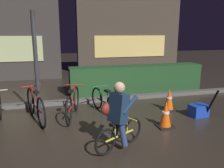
# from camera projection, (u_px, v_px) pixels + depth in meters

# --- Properties ---
(ground_plane) EXTENTS (40.00, 40.00, 0.00)m
(ground_plane) POSITION_uv_depth(u_px,v_px,m) (110.00, 131.00, 4.89)
(ground_plane) COLOR #2D261E
(sidewalk_curb) EXTENTS (12.00, 0.24, 0.12)m
(sidewalk_curb) POSITION_uv_depth(u_px,v_px,m) (92.00, 100.00, 6.95)
(sidewalk_curb) COLOR #56544F
(sidewalk_curb) RESTS_ON ground
(hedge_row) EXTENTS (4.80, 0.70, 0.94)m
(hedge_row) POSITION_uv_depth(u_px,v_px,m) (137.00, 78.00, 8.16)
(hedge_row) COLOR #214723
(hedge_row) RESTS_ON ground
(storefront_right) EXTENTS (5.52, 0.54, 4.37)m
(storefront_right) POSITION_uv_depth(u_px,v_px,m) (129.00, 31.00, 11.93)
(storefront_right) COLOR #42382D
(storefront_right) RESTS_ON ground
(street_post) EXTENTS (0.10, 0.10, 2.57)m
(street_post) POSITION_uv_depth(u_px,v_px,m) (36.00, 67.00, 5.36)
(street_post) COLOR #2D2D33
(street_post) RESTS_ON ground
(parked_bike_center_left) EXTENTS (0.57, 1.70, 0.81)m
(parked_bike_center_left) POSITION_uv_depth(u_px,v_px,m) (36.00, 106.00, 5.41)
(parked_bike_center_left) COLOR black
(parked_bike_center_left) RESTS_ON ground
(parked_bike_center_right) EXTENTS (0.55, 1.64, 0.78)m
(parked_bike_center_right) POSITION_uv_depth(u_px,v_px,m) (73.00, 103.00, 5.64)
(parked_bike_center_right) COLOR black
(parked_bike_center_right) RESTS_ON ground
(parked_bike_right_mid) EXTENTS (0.50, 1.46, 0.69)m
(parked_bike_right_mid) POSITION_uv_depth(u_px,v_px,m) (105.00, 102.00, 5.92)
(parked_bike_right_mid) COLOR black
(parked_bike_right_mid) RESTS_ON ground
(traffic_cone_near) EXTENTS (0.36, 0.36, 0.60)m
(traffic_cone_near) POSITION_uv_depth(u_px,v_px,m) (166.00, 115.00, 5.05)
(traffic_cone_near) COLOR black
(traffic_cone_near) RESTS_ON ground
(traffic_cone_far) EXTENTS (0.36, 0.36, 0.60)m
(traffic_cone_far) POSITION_uv_depth(u_px,v_px,m) (169.00, 100.00, 6.19)
(traffic_cone_far) COLOR black
(traffic_cone_far) RESTS_ON ground
(blue_crate) EXTENTS (0.48, 0.37, 0.30)m
(blue_crate) POSITION_uv_depth(u_px,v_px,m) (198.00, 110.00, 5.74)
(blue_crate) COLOR #193DB7
(blue_crate) RESTS_ON ground
(cyclist) EXTENTS (1.06, 0.62, 1.25)m
(cyclist) POSITION_uv_depth(u_px,v_px,m) (118.00, 116.00, 4.04)
(cyclist) COLOR black
(cyclist) RESTS_ON ground
(closed_umbrella) EXTENTS (0.06, 0.44, 0.78)m
(closed_umbrella) POSITION_uv_depth(u_px,v_px,m) (211.00, 104.00, 5.49)
(closed_umbrella) COLOR black
(closed_umbrella) RESTS_ON ground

